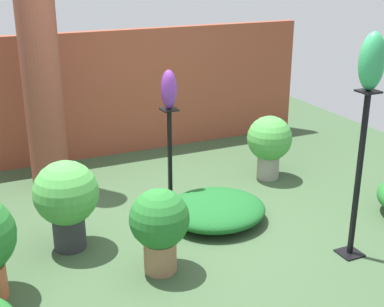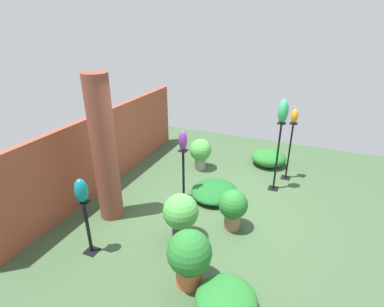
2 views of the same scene
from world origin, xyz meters
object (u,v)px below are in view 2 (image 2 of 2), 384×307
object	(u,v)px
brick_pillar	(104,151)
art_vase_violet	(183,140)
art_vase_amber	(294,116)
potted_plant_front_left	(233,207)
art_vase_jade	(283,111)
potted_plant_walkway_edge	(181,214)
pedestal_teal	(88,230)
pedestal_amber	(289,154)
potted_plant_mid_right	(189,256)
art_vase_teal	(81,191)
pedestal_violet	(183,176)
pedestal_jade	(277,160)
potted_plant_back_center	(200,151)

from	to	relation	value
brick_pillar	art_vase_violet	xyz separation A→B (m)	(1.07, -0.97, -0.06)
art_vase_amber	art_vase_violet	xyz separation A→B (m)	(-1.64, 1.83, -0.23)
potted_plant_front_left	art_vase_violet	bearing A→B (deg)	63.85
art_vase_jade	potted_plant_walkway_edge	world-z (taller)	art_vase_jade
art_vase_jade	potted_plant_front_left	distance (m)	2.12
pedestal_teal	art_vase_jade	distance (m)	4.05
potted_plant_walkway_edge	brick_pillar	bearing A→B (deg)	85.63
art_vase_jade	art_vase_violet	xyz separation A→B (m)	(-1.04, 1.64, -0.47)
pedestal_amber	potted_plant_mid_right	size ratio (longest dim) A/B	1.57
brick_pillar	potted_plant_mid_right	size ratio (longest dim) A/B	3.09
art_vase_teal	pedestal_teal	bearing A→B (deg)	45.00
art_vase_amber	brick_pillar	bearing A→B (deg)	134.07
brick_pillar	art_vase_teal	bearing A→B (deg)	-162.22
potted_plant_front_left	art_vase_amber	bearing A→B (deg)	-16.18
potted_plant_mid_right	pedestal_violet	bearing A→B (deg)	26.44
pedestal_amber	art_vase_amber	world-z (taller)	art_vase_amber
pedestal_teal	art_vase_jade	bearing A→B (deg)	-37.18
pedestal_amber	art_vase_amber	distance (m)	0.86
art_vase_amber	potted_plant_front_left	distance (m)	2.53
pedestal_jade	art_vase_jade	size ratio (longest dim) A/B	3.22
pedestal_amber	potted_plant_mid_right	xyz separation A→B (m)	(-3.60, 0.85, -0.13)
pedestal_violet	potted_plant_mid_right	world-z (taller)	pedestal_violet
pedestal_jade	potted_plant_mid_right	bearing A→B (deg)	167.57
pedestal_jade	potted_plant_back_center	size ratio (longest dim) A/B	1.95
pedestal_amber	art_vase_violet	size ratio (longest dim) A/B	3.33
pedestal_jade	pedestal_amber	bearing A→B (deg)	-17.36
pedestal_teal	pedestal_amber	size ratio (longest dim) A/B	0.70
art_vase_jade	pedestal_teal	bearing A→B (deg)	142.82
art_vase_jade	potted_plant_walkway_edge	xyz separation A→B (m)	(-2.23, 1.15, -1.22)
potted_plant_back_center	potted_plant_walkway_edge	distance (m)	2.59
art_vase_jade	potted_plant_mid_right	size ratio (longest dim) A/B	0.55
pedestal_violet	potted_plant_walkway_edge	distance (m)	1.28
art_vase_teal	art_vase_amber	size ratio (longest dim) A/B	1.26
art_vase_jade	art_vase_amber	distance (m)	0.67
brick_pillar	potted_plant_walkway_edge	bearing A→B (deg)	-94.37
potted_plant_walkway_edge	art_vase_violet	bearing A→B (deg)	22.47
potted_plant_front_left	potted_plant_walkway_edge	world-z (taller)	potted_plant_walkway_edge
art_vase_violet	potted_plant_mid_right	distance (m)	2.33
brick_pillar	art_vase_violet	distance (m)	1.45
potted_plant_front_left	pedestal_jade	bearing A→B (deg)	-15.74
potted_plant_walkway_edge	potted_plant_back_center	bearing A→B (deg)	14.45
pedestal_teal	potted_plant_walkway_edge	size ratio (longest dim) A/B	1.11
pedestal_teal	art_vase_jade	size ratio (longest dim) A/B	2.00
art_vase_teal	potted_plant_back_center	world-z (taller)	art_vase_teal
pedestal_teal	art_vase_violet	bearing A→B (deg)	-18.54
pedestal_amber	potted_plant_back_center	xyz separation A→B (m)	(-0.32, 1.98, -0.15)
brick_pillar	potted_plant_front_left	size ratio (longest dim) A/B	3.54
pedestal_teal	potted_plant_walkway_edge	xyz separation A→B (m)	(0.82, -1.16, 0.08)
pedestal_jade	art_vase_teal	size ratio (longest dim) A/B	3.94
pedestal_teal	pedestal_jade	xyz separation A→B (m)	(3.05, -2.32, 0.27)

